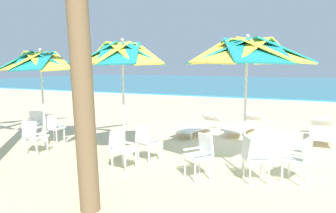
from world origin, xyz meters
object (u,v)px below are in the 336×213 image
at_px(plastic_chair_7, 34,124).
at_px(beach_umbrella_2, 41,62).
at_px(plastic_chair_0, 253,156).
at_px(plastic_chair_2, 200,153).
at_px(plastic_chair_1, 299,157).
at_px(sun_lounger_0, 322,131).
at_px(sun_lounger_2, 198,125).
at_px(beach_umbrella_0, 247,53).
at_px(plastic_chair_6, 34,135).
at_px(sun_lounger_1, 244,125).
at_px(beach_umbrella_1, 123,55).
at_px(plastic_chair_5, 53,126).
at_px(plastic_chair_4, 147,140).
at_px(plastic_chair_3, 121,147).

bearing_deg(plastic_chair_7, beach_umbrella_2, -28.69).
relative_size(plastic_chair_0, plastic_chair_2, 1.00).
height_order(plastic_chair_1, sun_lounger_0, plastic_chair_1).
distance_m(beach_umbrella_2, plastic_chair_7, 2.01).
bearing_deg(beach_umbrella_2, sun_lounger_0, 28.58).
bearing_deg(sun_lounger_2, plastic_chair_7, -146.00).
relative_size(beach_umbrella_0, plastic_chair_0, 3.24).
xyz_separation_m(plastic_chair_0, plastic_chair_6, (-5.24, -0.25, 0.00)).
bearing_deg(sun_lounger_2, beach_umbrella_2, -135.36).
bearing_deg(plastic_chair_7, sun_lounger_0, 23.10).
xyz_separation_m(plastic_chair_2, plastic_chair_7, (-5.29, 0.95, 0.00)).
bearing_deg(sun_lounger_1, sun_lounger_2, -153.72).
bearing_deg(beach_umbrella_1, sun_lounger_2, 76.66).
height_order(plastic_chair_7, sun_lounger_0, plastic_chair_7).
xyz_separation_m(beach_umbrella_1, plastic_chair_7, (-3.32, 0.52, -1.92)).
bearing_deg(plastic_chair_5, beach_umbrella_1, -11.18).
bearing_deg(beach_umbrella_1, sun_lounger_1, 61.72).
xyz_separation_m(beach_umbrella_2, sun_lounger_0, (6.88, 3.75, -1.99)).
height_order(plastic_chair_6, sun_lounger_0, plastic_chair_6).
xyz_separation_m(beach_umbrella_0, plastic_chair_7, (-6.04, 0.36, -1.95)).
xyz_separation_m(plastic_chair_2, beach_umbrella_1, (-1.97, 0.43, 1.92)).
height_order(beach_umbrella_0, plastic_chair_4, beach_umbrella_0).
bearing_deg(plastic_chair_2, sun_lounger_2, 107.86).
relative_size(plastic_chair_5, sun_lounger_0, 0.40).
height_order(beach_umbrella_0, plastic_chair_3, beach_umbrella_0).
bearing_deg(plastic_chair_5, plastic_chair_6, -71.92).
height_order(beach_umbrella_1, sun_lounger_1, beach_umbrella_1).
distance_m(plastic_chair_1, plastic_chair_7, 7.10).
distance_m(plastic_chair_3, sun_lounger_0, 6.04).
bearing_deg(plastic_chair_4, beach_umbrella_1, -171.98).
distance_m(plastic_chair_2, sun_lounger_0, 4.89).
bearing_deg(plastic_chair_1, plastic_chair_3, -168.77).
bearing_deg(beach_umbrella_1, plastic_chair_0, -4.68).
height_order(plastic_chair_4, plastic_chair_5, same).
bearing_deg(beach_umbrella_0, plastic_chair_1, -5.88).
bearing_deg(plastic_chair_4, beach_umbrella_2, -179.72).
height_order(beach_umbrella_2, plastic_chair_6, beach_umbrella_2).
relative_size(beach_umbrella_0, plastic_chair_4, 3.24).
bearing_deg(beach_umbrella_0, plastic_chair_7, 176.55).
height_order(sun_lounger_0, sun_lounger_2, same).
xyz_separation_m(beach_umbrella_0, plastic_chair_6, (-5.01, -0.64, -1.95)).
relative_size(beach_umbrella_0, sun_lounger_0, 1.29).
xyz_separation_m(beach_umbrella_2, sun_lounger_1, (4.61, 3.89, -1.99)).
bearing_deg(beach_umbrella_0, plastic_chair_3, -161.77).
bearing_deg(beach_umbrella_2, sun_lounger_2, 44.64).
bearing_deg(beach_umbrella_1, plastic_chair_1, 0.73).
xyz_separation_m(plastic_chair_1, plastic_chair_2, (-1.79, -0.47, 0.00)).
xyz_separation_m(plastic_chair_4, plastic_chair_6, (-2.83, -0.56, 0.00)).
bearing_deg(beach_umbrella_2, plastic_chair_2, -6.26).
height_order(beach_umbrella_1, plastic_chair_5, beach_umbrella_1).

